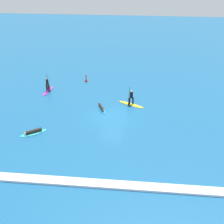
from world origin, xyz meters
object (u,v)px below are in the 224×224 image
at_px(surfer_on_blue_board, 101,108).
at_px(marker_buoy, 86,80).
at_px(surfer_on_yellow_board, 131,101).
at_px(surfer_on_teal_board, 33,132).
at_px(surfer_on_purple_board, 48,88).

distance_m(surfer_on_blue_board, marker_buoy, 8.57).
bearing_deg(surfer_on_yellow_board, surfer_on_teal_board, 67.71).
xyz_separation_m(surfer_on_blue_board, surfer_on_purple_board, (-7.33, 4.21, 0.31)).
xyz_separation_m(surfer_on_yellow_board, surfer_on_purple_board, (-10.57, 2.79, -0.04)).
bearing_deg(marker_buoy, surfer_on_blue_board, -68.51).
distance_m(surfer_on_teal_board, marker_buoy, 14.03).
xyz_separation_m(surfer_on_yellow_board, marker_buoy, (-6.39, 6.55, -0.32)).
relative_size(surfer_on_yellow_board, marker_buoy, 2.97).
relative_size(surfer_on_blue_board, surfer_on_teal_board, 0.99).
bearing_deg(surfer_on_yellow_board, surfer_on_blue_board, 52.86).
bearing_deg(marker_buoy, surfer_on_purple_board, -138.04).
bearing_deg(surfer_on_blue_board, marker_buoy, 177.75).
relative_size(surfer_on_teal_board, marker_buoy, 2.33).
bearing_deg(surfer_on_teal_board, surfer_on_yellow_board, -178.03).
bearing_deg(surfer_on_blue_board, surfer_on_yellow_board, 89.99).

